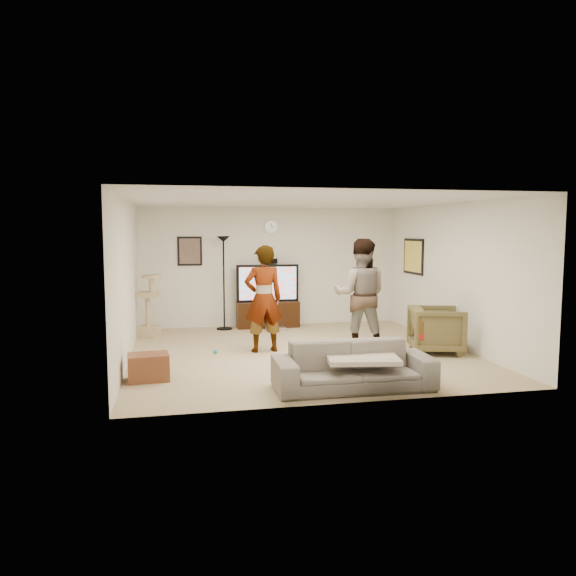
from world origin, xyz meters
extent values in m
cube|color=tan|center=(0.00, 0.00, -0.01)|extent=(5.50, 5.50, 0.02)
cube|color=silver|center=(0.00, 0.00, 2.51)|extent=(5.50, 5.50, 0.02)
cube|color=white|center=(0.00, 2.75, 1.25)|extent=(5.50, 0.04, 2.50)
cube|color=white|center=(0.00, -2.75, 1.25)|extent=(5.50, 0.04, 2.50)
cube|color=white|center=(-2.75, 0.00, 1.25)|extent=(0.04, 5.50, 2.50)
cube|color=white|center=(2.75, 0.00, 1.25)|extent=(0.04, 5.50, 2.50)
cylinder|color=white|center=(0.00, 2.72, 2.10)|extent=(0.26, 0.04, 0.26)
cube|color=black|center=(0.00, 2.69, 1.38)|extent=(0.25, 0.10, 0.10)
cube|color=brown|center=(-1.70, 2.73, 1.60)|extent=(0.42, 0.03, 0.52)
cube|color=#F2C84C|center=(2.73, 1.60, 1.50)|extent=(0.03, 0.78, 0.62)
cube|color=black|center=(-0.11, 2.50, 0.27)|extent=(1.30, 0.45, 0.54)
cube|color=#B1B0B7|center=(-0.02, 2.11, 0.04)|extent=(0.40, 0.30, 0.07)
cube|color=black|center=(-0.11, 2.50, 0.93)|extent=(1.31, 0.08, 0.78)
cube|color=#31A4CC|center=(-0.11, 2.46, 0.93)|extent=(1.20, 0.01, 0.68)
cylinder|color=black|center=(-1.04, 2.41, 0.95)|extent=(0.32, 0.32, 1.91)
cube|color=tan|center=(-2.53, 1.92, 0.60)|extent=(0.48, 0.48, 1.20)
imported|color=#9A97A1|center=(-0.58, 0.19, 0.89)|extent=(0.69, 0.49, 1.78)
imported|color=#354773|center=(1.04, -0.03, 0.95)|extent=(1.10, 0.98, 1.89)
imported|color=slate|center=(0.19, -2.20, 0.30)|extent=(2.04, 0.83, 0.59)
cube|color=beige|center=(0.30, -2.20, 0.40)|extent=(1.00, 0.84, 0.06)
cylinder|color=#55360E|center=(1.12, -2.20, 0.72)|extent=(0.06, 0.06, 0.25)
imported|color=brown|center=(2.22, -0.47, 0.38)|extent=(1.03, 1.01, 0.77)
cube|color=brown|center=(-2.40, -1.24, 0.18)|extent=(0.57, 0.45, 0.36)
sphere|color=teal|center=(-1.39, 0.18, 0.04)|extent=(0.07, 0.07, 0.07)
camera|label=1|loc=(-2.04, -8.75, 2.03)|focal=34.22mm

